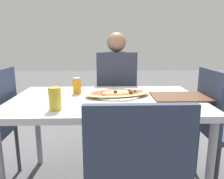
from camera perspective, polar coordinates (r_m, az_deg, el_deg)
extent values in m
cube|color=silver|center=(1.59, -1.55, -2.96)|extent=(1.36, 0.84, 0.04)
cylinder|color=#99999E|center=(1.54, -27.01, -19.67)|extent=(0.05, 0.05, 0.68)
cylinder|color=#99999E|center=(1.54, 24.12, -19.28)|extent=(0.05, 0.05, 0.68)
cylinder|color=#99999E|center=(2.14, -18.81, -9.71)|extent=(0.05, 0.05, 0.68)
cylinder|color=#99999E|center=(2.15, 15.70, -9.47)|extent=(0.05, 0.05, 0.68)
cube|color=#2D3851|center=(2.31, 1.05, -4.49)|extent=(0.40, 0.40, 0.04)
cube|color=#2D3851|center=(2.43, 0.86, 2.40)|extent=(0.38, 0.03, 0.46)
cylinder|color=#38383D|center=(2.25, 5.65, -11.46)|extent=(0.03, 0.03, 0.43)
cylinder|color=#38383D|center=(2.23, -3.21, -11.61)|extent=(0.03, 0.03, 0.43)
cylinder|color=#38383D|center=(2.56, 4.67, -8.39)|extent=(0.03, 0.03, 0.43)
cylinder|color=#38383D|center=(2.55, -3.03, -8.49)|extent=(0.03, 0.03, 0.43)
cube|color=#2D3851|center=(0.80, 7.11, -19.74)|extent=(0.38, 0.03, 0.46)
cube|color=#2D3851|center=(1.81, -26.24, -2.42)|extent=(0.03, 0.38, 0.46)
cylinder|color=#38383D|center=(2.13, -23.44, -13.95)|extent=(0.03, 0.03, 0.43)
cube|color=#2D3851|center=(1.75, 24.14, -2.73)|extent=(0.03, 0.38, 0.46)
cylinder|color=#38383D|center=(2.07, 21.22, -14.57)|extent=(0.03, 0.03, 0.43)
cylinder|color=#38383D|center=(1.80, 25.60, -19.24)|extent=(0.03, 0.03, 0.43)
cylinder|color=#2D2D38|center=(2.28, 3.41, -10.58)|extent=(0.10, 0.10, 0.47)
cylinder|color=#2D2D38|center=(2.27, -1.06, -10.65)|extent=(0.10, 0.10, 0.47)
cube|color=#333847|center=(2.22, 1.11, 2.63)|extent=(0.39, 0.23, 0.55)
sphere|color=#997056|center=(2.18, 1.16, 12.27)|extent=(0.19, 0.19, 0.19)
cylinder|color=white|center=(1.64, 1.47, -1.50)|extent=(0.33, 0.33, 0.01)
ellipsoid|color=#E0AD66|center=(1.64, 1.48, -0.92)|extent=(0.53, 0.35, 0.02)
ellipsoid|color=#B24223|center=(1.63, 1.48, -0.72)|extent=(0.44, 0.29, 0.01)
sphere|color=#335928|center=(1.60, 0.89, -0.69)|extent=(0.03, 0.03, 0.03)
sphere|color=beige|center=(1.54, -2.22, -1.34)|extent=(0.02, 0.02, 0.02)
sphere|color=maroon|center=(1.55, -2.37, -1.19)|extent=(0.02, 0.02, 0.02)
sphere|color=#335928|center=(1.64, 6.06, -0.50)|extent=(0.02, 0.02, 0.02)
sphere|color=maroon|center=(1.66, 4.44, -0.30)|extent=(0.02, 0.02, 0.02)
sphere|color=#335928|center=(1.59, 4.97, -0.74)|extent=(0.03, 0.03, 0.03)
cylinder|color=orange|center=(1.74, -9.14, 0.97)|extent=(0.07, 0.07, 0.12)
cylinder|color=silver|center=(1.73, -9.21, 3.00)|extent=(0.06, 0.06, 0.00)
cylinder|color=gold|center=(1.35, -14.68, -2.32)|extent=(0.08, 0.08, 0.14)
cube|color=brown|center=(1.67, 17.37, -1.84)|extent=(0.40, 0.28, 0.01)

